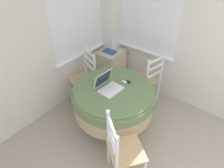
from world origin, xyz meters
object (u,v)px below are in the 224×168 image
Objects in this scene: round_dining_table at (114,98)px; computer_mouse at (124,82)px; laptop at (108,86)px; dining_chair_camera_near at (123,151)px; dining_chair_near_right_window at (147,80)px; cell_phone at (127,82)px; corner_cabinet at (111,66)px; dining_chair_near_back_window at (84,78)px; book_on_cabinet at (110,52)px.

computer_mouse is at bearing -8.90° from round_dining_table.
dining_chair_camera_near is at bearing -129.06° from laptop.
cell_phone is at bearing 175.28° from dining_chair_near_right_window.
corner_cabinet is (0.74, 0.85, -0.41)m from computer_mouse.
corner_cabinet is at bearing 51.57° from cell_phone.
computer_mouse is 0.09× the size of dining_chair_camera_near.
round_dining_table is 3.54× the size of laptop.
cell_phone is 0.12× the size of dining_chair_near_back_window.
laptop is 1.19m from book_on_cabinet.
computer_mouse is 0.13× the size of corner_cabinet.
laptop is 1.41× the size of book_on_cabinet.
cell_phone reaches higher than corner_cabinet.
cell_phone is 0.12× the size of dining_chair_near_right_window.
round_dining_table is 1.78× the size of corner_cabinet.
laptop is at bearing -141.80° from book_on_cabinet.
computer_mouse reaches higher than corner_cabinet.
computer_mouse is 0.89m from dining_chair_near_back_window.
laptop is 1.32m from corner_cabinet.
computer_mouse is at bearing -130.93° from corner_cabinet.
dining_chair_camera_near reaches higher than corner_cabinet.
book_on_cabinet is at bearing 43.55° from dining_chair_camera_near.
round_dining_table is 1.23× the size of dining_chair_camera_near.
laptop is 0.35× the size of dining_chair_near_right_window.
dining_chair_near_right_window reaches higher than computer_mouse.
dining_chair_near_right_window is at bearing -10.61° from laptop.
laptop is at bearing 159.15° from cell_phone.
computer_mouse is (0.21, -0.03, 0.20)m from round_dining_table.
dining_chair_camera_near is at bearing -118.59° from dining_chair_near_back_window.
computer_mouse is 1.20m from corner_cabinet.
corner_cabinet is (1.54, 1.42, -0.12)m from dining_chair_camera_near.
cell_phone is (0.30, -0.12, -0.05)m from laptop.
dining_chair_near_back_window and dining_chair_near_right_window have the same top height.
book_on_cabinet is (0.89, 0.80, 0.14)m from round_dining_table.
dining_chair_camera_near reaches higher than book_on_cabinet.
corner_cabinet is (0.99, 0.75, -0.44)m from laptop.
round_dining_table is 1.23× the size of dining_chair_near_right_window.
corner_cabinet is at bearing 0.79° from dining_chair_near_back_window.
dining_chair_near_back_window is 1.00× the size of dining_chair_near_right_window.
corner_cabinet is (0.69, 0.87, -0.39)m from cell_phone.
book_on_cabinet is (0.68, 0.84, -0.06)m from computer_mouse.
dining_chair_near_right_window is 1.00× the size of dining_chair_camera_near.
laptop is at bearing 121.33° from round_dining_table.
round_dining_table is 0.83m from dining_chair_near_right_window.
book_on_cabinet is (-0.06, -0.02, 0.35)m from corner_cabinet.
laptop is at bearing 169.39° from dining_chair_near_right_window.
dining_chair_near_back_window is 1.00× the size of dining_chair_camera_near.
dining_chair_near_right_window is 4.04× the size of book_on_cabinet.
corner_cabinet is at bearing 37.14° from laptop.
dining_chair_near_back_window is 0.74m from book_on_cabinet.
dining_chair_camera_near reaches higher than round_dining_table.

